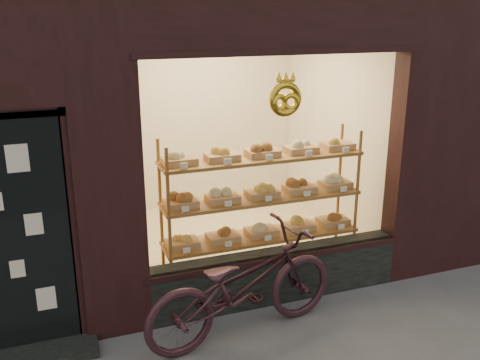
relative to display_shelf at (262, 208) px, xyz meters
name	(u,v)px	position (x,y,z in m)	size (l,w,h in m)	color
display_shelf	(262,208)	(0.00, 0.00, 0.00)	(2.20, 0.45, 1.70)	#91511C
bicycle	(243,285)	(-0.56, -0.91, -0.36)	(0.68, 1.96, 1.03)	#30171D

